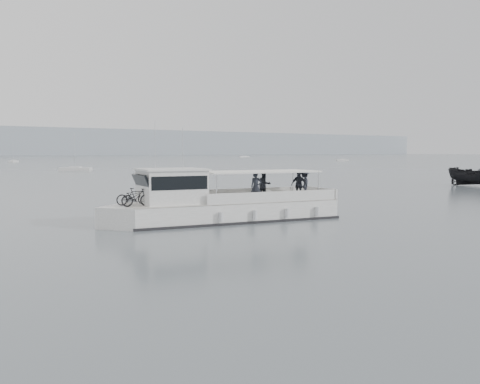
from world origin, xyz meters
TOP-DOWN VIEW (x-y plane):
  - ground at (0.00, 0.00)m, footprint 1400.00×1400.00m
  - tour_boat at (-2.89, 2.18)m, footprint 13.75×5.37m
  - dark_motorboat at (37.95, 10.83)m, footprint 3.81×6.26m

SIDE VIEW (x-z plane):
  - ground at x=0.00m, z-range 0.00..0.00m
  - tour_boat at x=-2.89m, z-range -1.92..3.80m
  - dark_motorboat at x=37.95m, z-range 0.00..2.27m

